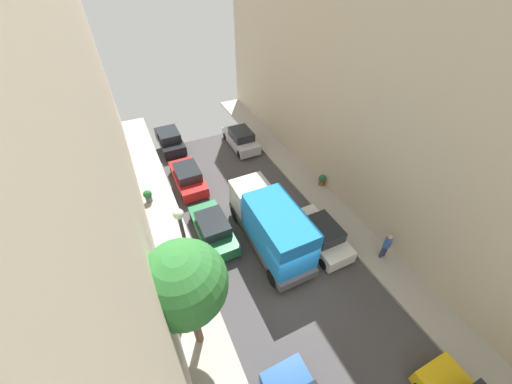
{
  "coord_description": "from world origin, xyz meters",
  "views": [
    {
      "loc": [
        -5.31,
        -6.41,
        13.49
      ],
      "look_at": [
        1.05,
        6.93,
        0.5
      ],
      "focal_mm": 20.49,
      "sensor_mm": 36.0,
      "label": 1
    }
  ],
  "objects_px": {
    "parked_car_left_3": "(170,140)",
    "street_tree_0": "(183,284)",
    "parked_car_right_2": "(321,234)",
    "parked_car_right_3": "(241,139)",
    "lamp_post": "(185,239)",
    "delivery_truck": "(271,225)",
    "parked_car_left_1": "(213,229)",
    "potted_plant_3": "(177,289)",
    "potted_plant_0": "(148,196)",
    "pedestrian": "(386,245)",
    "potted_plant_2": "(322,180)",
    "parked_car_left_2": "(188,177)"
  },
  "relations": [
    {
      "from": "parked_car_right_2",
      "to": "lamp_post",
      "type": "bearing_deg",
      "value": 176.36
    },
    {
      "from": "potted_plant_0",
      "to": "parked_car_right_3",
      "type": "bearing_deg",
      "value": 24.59
    },
    {
      "from": "parked_car_right_2",
      "to": "delivery_truck",
      "type": "relative_size",
      "value": 0.64
    },
    {
      "from": "parked_car_left_2",
      "to": "potted_plant_0",
      "type": "bearing_deg",
      "value": -166.76
    },
    {
      "from": "pedestrian",
      "to": "potted_plant_0",
      "type": "xyz_separation_m",
      "value": [
        -10.8,
        10.07,
        -0.43
      ]
    },
    {
      "from": "potted_plant_0",
      "to": "parked_car_left_2",
      "type": "bearing_deg",
      "value": 13.24
    },
    {
      "from": "potted_plant_0",
      "to": "lamp_post",
      "type": "xyz_separation_m",
      "value": [
        1.0,
        -7.23,
        2.97
      ]
    },
    {
      "from": "delivery_truck",
      "to": "potted_plant_2",
      "type": "distance_m",
      "value": 6.7
    },
    {
      "from": "parked_car_left_1",
      "to": "parked_car_left_2",
      "type": "bearing_deg",
      "value": 90.0
    },
    {
      "from": "parked_car_right_3",
      "to": "potted_plant_0",
      "type": "height_order",
      "value": "parked_car_right_3"
    },
    {
      "from": "parked_car_left_1",
      "to": "potted_plant_3",
      "type": "relative_size",
      "value": 4.12
    },
    {
      "from": "parked_car_right_2",
      "to": "parked_car_right_3",
      "type": "bearing_deg",
      "value": 90.0
    },
    {
      "from": "parked_car_right_3",
      "to": "street_tree_0",
      "type": "xyz_separation_m",
      "value": [
        -7.92,
        -13.82,
        3.89
      ]
    },
    {
      "from": "parked_car_right_2",
      "to": "potted_plant_0",
      "type": "distance_m",
      "value": 11.32
    },
    {
      "from": "pedestrian",
      "to": "potted_plant_3",
      "type": "distance_m",
      "value": 11.01
    },
    {
      "from": "pedestrian",
      "to": "street_tree_0",
      "type": "distance_m",
      "value": 11.0
    },
    {
      "from": "parked_car_left_3",
      "to": "delivery_truck",
      "type": "bearing_deg",
      "value": -78.2
    },
    {
      "from": "parked_car_right_2",
      "to": "potted_plant_2",
      "type": "relative_size",
      "value": 5.25
    },
    {
      "from": "parked_car_left_2",
      "to": "parked_car_left_3",
      "type": "height_order",
      "value": "same"
    },
    {
      "from": "potted_plant_0",
      "to": "potted_plant_2",
      "type": "height_order",
      "value": "potted_plant_0"
    },
    {
      "from": "delivery_truck",
      "to": "lamp_post",
      "type": "distance_m",
      "value": 4.98
    },
    {
      "from": "parked_car_right_3",
      "to": "potted_plant_0",
      "type": "relative_size",
      "value": 4.7
    },
    {
      "from": "parked_car_left_1",
      "to": "potted_plant_2",
      "type": "distance_m",
      "value": 8.55
    },
    {
      "from": "parked_car_right_2",
      "to": "lamp_post",
      "type": "distance_m",
      "value": 7.86
    },
    {
      "from": "parked_car_left_2",
      "to": "potted_plant_0",
      "type": "distance_m",
      "value": 2.98
    },
    {
      "from": "parked_car_left_3",
      "to": "pedestrian",
      "type": "distance_m",
      "value": 18.15
    },
    {
      "from": "potted_plant_2",
      "to": "delivery_truck",
      "type": "bearing_deg",
      "value": -151.15
    },
    {
      "from": "potted_plant_0",
      "to": "delivery_truck",
      "type": "bearing_deg",
      "value": -49.91
    },
    {
      "from": "potted_plant_0",
      "to": "potted_plant_3",
      "type": "xyz_separation_m",
      "value": [
        0.09,
        -7.55,
        0.08
      ]
    },
    {
      "from": "delivery_truck",
      "to": "street_tree_0",
      "type": "xyz_separation_m",
      "value": [
        -5.22,
        -3.36,
        2.82
      ]
    },
    {
      "from": "potted_plant_0",
      "to": "lamp_post",
      "type": "relative_size",
      "value": 0.17
    },
    {
      "from": "parked_car_left_3",
      "to": "parked_car_right_2",
      "type": "bearing_deg",
      "value": -68.86
    },
    {
      "from": "lamp_post",
      "to": "delivery_truck",
      "type": "bearing_deg",
      "value": 7.11
    },
    {
      "from": "pedestrian",
      "to": "parked_car_right_2",
      "type": "bearing_deg",
      "value": 136.46
    },
    {
      "from": "parked_car_left_1",
      "to": "potted_plant_0",
      "type": "relative_size",
      "value": 4.7
    },
    {
      "from": "parked_car_left_1",
      "to": "pedestrian",
      "type": "bearing_deg",
      "value": -34.41
    },
    {
      "from": "parked_car_left_3",
      "to": "potted_plant_0",
      "type": "bearing_deg",
      "value": -114.85
    },
    {
      "from": "parked_car_left_1",
      "to": "pedestrian",
      "type": "height_order",
      "value": "pedestrian"
    },
    {
      "from": "parked_car_right_2",
      "to": "potted_plant_2",
      "type": "distance_m",
      "value": 5.22
    },
    {
      "from": "parked_car_left_2",
      "to": "potted_plant_0",
      "type": "xyz_separation_m",
      "value": [
        -2.9,
        -0.68,
        -0.08
      ]
    },
    {
      "from": "parked_car_left_2",
      "to": "parked_car_left_3",
      "type": "xyz_separation_m",
      "value": [
        0.0,
        5.59,
        0.0
      ]
    },
    {
      "from": "parked_car_left_2",
      "to": "street_tree_0",
      "type": "xyz_separation_m",
      "value": [
        -2.52,
        -10.7,
        3.89
      ]
    },
    {
      "from": "potted_plant_3",
      "to": "lamp_post",
      "type": "relative_size",
      "value": 0.2
    },
    {
      "from": "parked_car_right_3",
      "to": "parked_car_right_2",
      "type": "bearing_deg",
      "value": -90.0
    },
    {
      "from": "potted_plant_3",
      "to": "lamp_post",
      "type": "bearing_deg",
      "value": 19.09
    },
    {
      "from": "parked_car_left_3",
      "to": "street_tree_0",
      "type": "bearing_deg",
      "value": -98.8
    },
    {
      "from": "parked_car_left_1",
      "to": "lamp_post",
      "type": "xyz_separation_m",
      "value": [
        -1.9,
        -2.57,
        2.89
      ]
    },
    {
      "from": "street_tree_0",
      "to": "parked_car_left_2",
      "type": "bearing_deg",
      "value": 76.74
    },
    {
      "from": "parked_car_left_3",
      "to": "street_tree_0",
      "type": "xyz_separation_m",
      "value": [
        -2.52,
        -16.29,
        3.89
      ]
    },
    {
      "from": "parked_car_left_1",
      "to": "delivery_truck",
      "type": "height_order",
      "value": "delivery_truck"
    }
  ]
}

